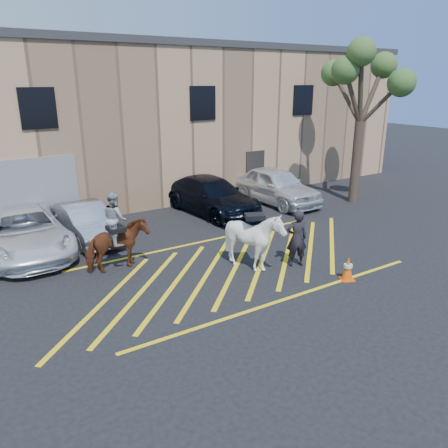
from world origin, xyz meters
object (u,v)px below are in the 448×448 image
car_white_suv (276,186)px  traffic_cone (348,268)px  car_blue_suv (212,196)px  mounted_bay (117,239)px  car_white_pickup (24,232)px  saddled_white (254,240)px  tree (364,78)px  handler (297,238)px  car_silver_sedan (86,222)px

car_white_suv → traffic_cone: (-3.56, -7.83, -0.47)m
car_blue_suv → mounted_bay: 6.71m
car_white_pickup → traffic_cone: size_ratio=7.42×
saddled_white → mounted_bay: bearing=148.2°
car_white_suv → tree: tree is taller
mounted_bay → saddled_white: size_ratio=1.11×
car_blue_suv → tree: tree is taller
car_white_suv → saddled_white: size_ratio=2.22×
car_blue_suv → handler: bearing=-102.0°
traffic_cone → tree: (6.83, 5.99, 5.33)m
mounted_bay → saddled_white: bearing=-31.8°
car_silver_sedan → traffic_cone: (5.51, -7.50, -0.30)m
mounted_bay → car_white_suv: bearing=21.5°
traffic_cone → car_blue_suv: bearing=89.1°
saddled_white → traffic_cone: bearing=-47.8°
saddled_white → traffic_cone: size_ratio=3.04×
car_white_suv → saddled_white: bearing=-134.8°
car_white_pickup → car_blue_suv: bearing=4.4°
car_white_pickup → car_white_suv: bearing=1.9°
handler → car_blue_suv: bearing=-74.6°
car_silver_sedan → traffic_cone: car_silver_sedan is taller
car_silver_sedan → handler: handler is taller
tree → car_white_suv: bearing=150.7°
handler → car_white_pickup: bearing=-17.3°
car_silver_sedan → traffic_cone: bearing=-57.7°
car_blue_suv → tree: bearing=-22.5°
mounted_bay → tree: 13.25m
car_white_suv → handler: 7.46m
handler → mounted_bay: (-4.85, 2.66, 0.09)m
car_silver_sedan → car_white_suv: bearing=-1.9°
car_blue_suv → car_white_suv: 3.44m
car_white_suv → mounted_bay: (-9.00, -3.54, 0.16)m
car_silver_sedan → traffic_cone: 9.32m
mounted_bay → traffic_cone: 6.95m
car_white_suv → handler: handler is taller
handler → saddled_white: size_ratio=0.82×
car_white_suv → handler: bearing=-125.1°
mounted_bay → saddled_white: 4.18m
car_white_pickup → car_blue_suv: car_blue_suv is taller
car_blue_suv → saddled_white: (-2.01, -5.94, 0.20)m
traffic_cone → tree: 10.53m
car_white_pickup → traffic_cone: car_white_pickup is taller
saddled_white → tree: bearing=24.2°
traffic_cone → tree: size_ratio=0.10×
car_white_suv → saddled_white: saddled_white is taller
handler → saddled_white: (-1.30, 0.45, 0.06)m
mounted_bay → traffic_cone: size_ratio=3.39×
car_white_pickup → mounted_bay: 3.75m
car_silver_sedan → mounted_bay: 3.24m
car_white_suv → tree: bearing=-30.7°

